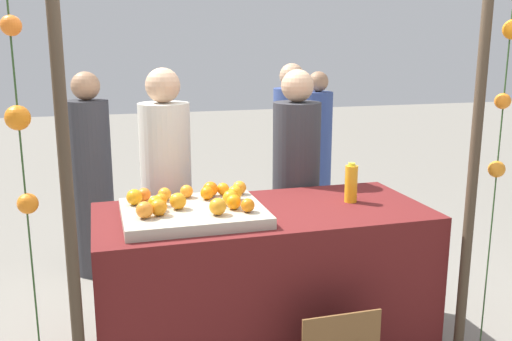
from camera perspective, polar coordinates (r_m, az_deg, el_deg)
The scene contains 30 objects.
stall_counter at distance 3.39m, azimuth 0.71°, elevation -11.05°, with size 1.90×0.86×0.87m, color #5B1919.
orange_tray at distance 3.10m, azimuth -6.38°, elevation -4.29°, with size 0.76×0.62×0.06m, color #B2AD99.
orange_0 at distance 2.94m, azimuth -3.89°, elevation -3.65°, with size 0.09×0.09×0.09m, color orange.
orange_1 at distance 3.04m, azimuth -2.27°, elevation -3.20°, with size 0.08×0.08×0.08m, color orange.
orange_2 at distance 2.99m, azimuth -0.84°, elevation -3.54°, with size 0.07×0.07×0.07m, color orange.
orange_3 at distance 3.34m, azimuth -1.68°, elevation -1.75°, with size 0.08×0.08×0.08m, color orange.
orange_4 at distance 3.24m, azimuth -9.22°, elevation -2.39°, with size 0.08×0.08×0.08m, color orange.
orange_5 at distance 3.22m, azimuth -2.13°, elevation -2.27°, with size 0.08×0.08×0.08m, color orange.
orange_6 at distance 3.33m, azimuth -3.35°, elevation -1.87°, with size 0.07×0.07×0.07m, color orange.
orange_7 at distance 2.94m, azimuth -11.20°, elevation -3.92°, with size 0.09×0.09×0.09m, color orange.
orange_8 at distance 3.07m, azimuth -7.89°, elevation -3.07°, with size 0.09×0.09×0.09m, color orange.
orange_9 at distance 3.29m, azimuth -7.03°, elevation -2.10°, with size 0.07×0.07×0.07m, color orange.
orange_10 at distance 3.05m, azimuth -10.09°, elevation -3.31°, with size 0.08×0.08×0.08m, color orange.
orange_11 at distance 2.97m, azimuth -9.81°, elevation -3.69°, with size 0.09×0.09×0.09m, color orange.
orange_12 at distance 3.19m, azimuth -12.18°, elevation -2.64°, with size 0.09×0.09×0.09m, color orange.
orange_13 at distance 3.26m, azimuth -11.24°, elevation -2.39°, with size 0.08×0.08×0.08m, color orange.
orange_14 at distance 3.14m, azimuth -9.59°, elevation -2.95°, with size 0.07×0.07×0.07m, color orange.
orange_15 at distance 3.30m, azimuth -4.62°, elevation -1.88°, with size 0.09×0.09×0.09m, color orange.
orange_16 at distance 3.24m, azimuth -4.97°, elevation -2.29°, with size 0.08×0.08×0.08m, color orange.
orange_17 at distance 3.11m, azimuth -2.61°, elevation -2.79°, with size 0.09×0.09×0.09m, color orange.
juice_bottle at distance 3.43m, azimuth 9.58°, elevation -1.29°, with size 0.08×0.08×0.24m.
vendor_left at distance 3.79m, azimuth -8.98°, elevation -3.23°, with size 0.33×0.33×1.65m.
vendor_right at distance 3.96m, azimuth 4.03°, elevation -2.54°, with size 0.33×0.33×1.63m.
crowd_person_0 at distance 5.19m, azimuth 3.51°, elevation 1.13°, with size 0.33×0.33×1.63m.
crowd_person_1 at distance 4.58m, azimuth -16.25°, elevation -1.15°, with size 0.32×0.32×1.60m.
crowd_person_2 at distance 5.90m, azimuth 6.15°, elevation 2.01°, with size 0.31×0.31×1.52m.
canopy_post_left at distance 2.62m, azimuth -18.37°, elevation -4.38°, with size 0.06×0.06×2.13m, color #473828.
canopy_post_right at distance 3.24m, azimuth 20.99°, elevation -1.32°, with size 0.06×0.06×2.13m, color #473828.
garland_strand_left at distance 2.49m, azimuth -22.76°, elevation 3.92°, with size 0.10×0.10×1.97m.
garland_strand_right at distance 3.21m, azimuth 23.81°, elevation 6.78°, with size 0.11×0.10×1.97m.
Camera 1 is at (-0.89, -2.97, 1.81)m, focal length 39.60 mm.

